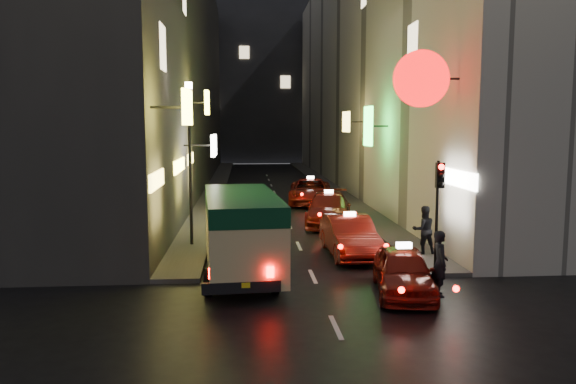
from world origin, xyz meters
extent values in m
cube|color=#353230|center=(-8.00, 34.00, 9.00)|extent=(6.00, 52.00, 18.00)
cube|color=yellow|center=(-3.87, 9.00, 5.31)|extent=(0.18, 1.56, 1.09)
cube|color=white|center=(-3.58, 18.36, 3.80)|extent=(0.18, 2.15, 1.03)
cube|color=yellow|center=(-4.01, 20.69, 5.91)|extent=(0.18, 1.28, 1.23)
cube|color=#FFDC59|center=(-4.98, 9.69, 3.00)|extent=(0.10, 2.81, 0.55)
cube|color=yellow|center=(-4.98, 16.11, 3.00)|extent=(0.10, 3.55, 0.55)
cube|color=#FFDC59|center=(-4.98, 21.30, 3.00)|extent=(0.10, 2.80, 0.55)
cube|color=#FFE5B2|center=(-4.99, 12.00, 7.50)|extent=(0.06, 1.30, 1.60)
cube|color=#AAA59C|center=(8.00, 34.00, 9.00)|extent=(6.00, 52.00, 18.00)
cylinder|color=#F20A0A|center=(3.72, 9.69, 6.29)|extent=(1.87, 0.18, 1.87)
cube|color=#32FF42|center=(4.00, 18.81, 4.71)|extent=(0.18, 1.30, 1.94)
cube|color=#FFDC59|center=(3.87, 24.12, 4.95)|extent=(0.18, 1.56, 1.19)
cube|color=white|center=(4.98, 9.50, 3.00)|extent=(0.10, 3.13, 0.55)
cube|color=#FFE5B2|center=(4.99, 15.00, 8.20)|extent=(0.06, 1.30, 1.60)
cube|color=#333439|center=(0.00, 66.00, 11.00)|extent=(30.00, 10.00, 22.00)
cube|color=#44413F|center=(-4.25, 34.00, 0.07)|extent=(1.50, 52.00, 0.15)
cube|color=#44413F|center=(4.25, 34.00, 0.07)|extent=(1.50, 52.00, 0.15)
cube|color=#D3C284|center=(-2.24, 8.67, 1.49)|extent=(2.60, 6.21, 2.22)
cube|color=#0B3920|center=(-2.24, 8.67, 2.35)|extent=(2.62, 6.23, 0.56)
cube|color=black|center=(-2.24, 8.97, 1.72)|extent=(2.43, 3.80, 0.50)
cube|color=black|center=(-2.24, 5.69, 0.54)|extent=(2.09, 0.35, 0.30)
cube|color=#FF0A05|center=(-2.99, 5.62, 0.94)|extent=(0.18, 0.06, 0.28)
cube|color=#FF0A05|center=(-1.48, 5.62, 0.94)|extent=(0.18, 0.06, 0.28)
cylinder|color=black|center=(-3.18, 10.61, 0.38)|extent=(0.22, 0.77, 0.77)
cylinder|color=black|center=(-1.30, 6.73, 0.38)|extent=(0.22, 0.77, 0.77)
imported|color=maroon|center=(2.33, 6.47, 0.77)|extent=(2.72, 5.09, 1.54)
cube|color=white|center=(2.33, 6.47, 1.63)|extent=(0.44, 0.24, 0.16)
sphere|color=#FF0A05|center=(1.64, 4.27, 0.79)|extent=(0.16, 0.16, 0.16)
sphere|color=#FF0A05|center=(3.01, 4.27, 0.79)|extent=(0.16, 0.16, 0.16)
imported|color=maroon|center=(1.69, 11.27, 0.85)|extent=(2.34, 5.39, 1.70)
cube|color=white|center=(1.69, 11.27, 1.79)|extent=(0.43, 0.19, 0.16)
sphere|color=#FF0A05|center=(0.94, 8.85, 0.87)|extent=(0.16, 0.16, 0.16)
sphere|color=#FF0A05|center=(2.44, 8.85, 0.87)|extent=(0.16, 0.16, 0.16)
imported|color=maroon|center=(1.90, 17.72, 0.88)|extent=(3.16, 5.85, 1.77)
cube|color=white|center=(1.90, 17.72, 1.86)|extent=(0.44, 0.25, 0.16)
sphere|color=#FF0A05|center=(1.12, 15.20, 0.91)|extent=(0.16, 0.16, 0.16)
sphere|color=#FF0A05|center=(2.68, 15.20, 0.91)|extent=(0.16, 0.16, 0.16)
imported|color=maroon|center=(1.86, 24.85, 0.89)|extent=(2.93, 5.82, 1.78)
cube|color=white|center=(1.86, 24.85, 1.87)|extent=(0.44, 0.23, 0.16)
sphere|color=#FF0A05|center=(1.07, 22.31, 0.91)|extent=(0.16, 0.16, 0.16)
sphere|color=#FF0A05|center=(2.64, 22.31, 0.91)|extent=(0.16, 0.16, 0.16)
imported|color=black|center=(3.30, 6.25, 1.05)|extent=(0.51, 0.73, 2.10)
imported|color=black|center=(4.30, 10.76, 1.13)|extent=(0.77, 0.51, 1.97)
cylinder|color=black|center=(4.00, 8.60, 1.90)|extent=(0.10, 0.10, 3.50)
cube|color=black|center=(4.00, 8.42, 3.20)|extent=(0.26, 0.18, 0.80)
sphere|color=#FF0A05|center=(4.00, 8.31, 3.47)|extent=(0.18, 0.18, 0.18)
sphere|color=black|center=(4.00, 8.31, 3.20)|extent=(0.17, 0.17, 0.17)
sphere|color=black|center=(4.00, 8.31, 2.93)|extent=(0.17, 0.17, 0.17)
cylinder|color=black|center=(-4.20, 13.00, 3.15)|extent=(0.12, 0.12, 6.00)
cylinder|color=#FFE5BF|center=(-4.20, 13.00, 6.25)|extent=(0.28, 0.28, 0.25)
camera|label=1|loc=(-2.13, -8.69, 4.77)|focal=35.00mm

